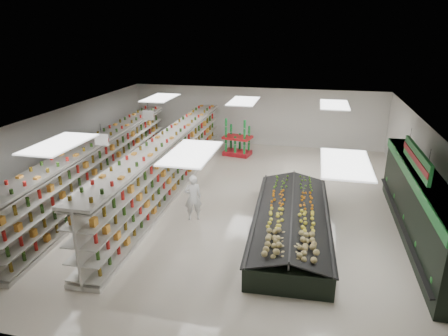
% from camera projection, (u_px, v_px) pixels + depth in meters
% --- Properties ---
extents(floor, '(16.00, 16.00, 0.00)m').
position_uv_depth(floor, '(224.00, 200.00, 15.47)').
color(floor, beige).
rests_on(floor, ground).
extents(ceiling, '(14.00, 16.00, 0.02)m').
position_uv_depth(ceiling, '(224.00, 119.00, 14.39)').
color(ceiling, white).
rests_on(ceiling, wall_back).
extents(wall_back, '(14.00, 0.02, 3.20)m').
position_uv_depth(wall_back, '(256.00, 117.00, 22.28)').
color(wall_back, silver).
rests_on(wall_back, floor).
extents(wall_front, '(14.00, 0.02, 3.20)m').
position_uv_depth(wall_front, '(132.00, 293.00, 7.58)').
color(wall_front, silver).
rests_on(wall_front, floor).
extents(wall_left, '(0.02, 16.00, 3.20)m').
position_uv_depth(wall_left, '(58.00, 149.00, 16.38)').
color(wall_left, silver).
rests_on(wall_left, floor).
extents(wall_right, '(0.02, 16.00, 3.20)m').
position_uv_depth(wall_right, '(426.00, 176.00, 13.48)').
color(wall_right, silver).
rests_on(wall_right, floor).
extents(produce_wall_case, '(0.93, 8.00, 2.20)m').
position_uv_depth(produce_wall_case, '(419.00, 202.00, 12.32)').
color(produce_wall_case, black).
rests_on(produce_wall_case, floor).
extents(aisle_sign_near, '(0.52, 0.06, 0.75)m').
position_uv_depth(aisle_sign_near, '(102.00, 140.00, 13.49)').
color(aisle_sign_near, white).
rests_on(aisle_sign_near, ceiling).
extents(aisle_sign_far, '(0.52, 0.06, 0.75)m').
position_uv_depth(aisle_sign_far, '(148.00, 115.00, 17.16)').
color(aisle_sign_far, white).
rests_on(aisle_sign_far, ceiling).
extents(hortifruti_banner, '(0.12, 3.20, 0.95)m').
position_uv_depth(hortifruti_banner, '(417.00, 158.00, 11.90)').
color(hortifruti_banner, '#217D35').
rests_on(hortifruti_banner, ceiling).
extents(gondola_left, '(1.63, 12.93, 2.23)m').
position_uv_depth(gondola_left, '(101.00, 168.00, 15.98)').
color(gondola_left, silver).
rests_on(gondola_left, floor).
extents(gondola_center, '(1.15, 13.38, 2.32)m').
position_uv_depth(gondola_center, '(169.00, 167.00, 15.96)').
color(gondola_center, silver).
rests_on(gondola_center, floor).
extents(produce_island, '(2.67, 6.75, 1.00)m').
position_uv_depth(produce_island, '(291.00, 221.00, 12.87)').
color(produce_island, black).
rests_on(produce_island, floor).
extents(soda_endcap, '(1.55, 1.19, 1.79)m').
position_uv_depth(soda_endcap, '(238.00, 139.00, 20.60)').
color(soda_endcap, '#A9131C').
rests_on(soda_endcap, floor).
extents(shopper_main, '(0.71, 0.61, 1.64)m').
position_uv_depth(shopper_main, '(193.00, 198.00, 13.70)').
color(shopper_main, white).
rests_on(shopper_main, floor).
extents(shopper_background, '(0.67, 0.96, 1.84)m').
position_uv_depth(shopper_background, '(182.00, 145.00, 19.43)').
color(shopper_background, tan).
rests_on(shopper_background, floor).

